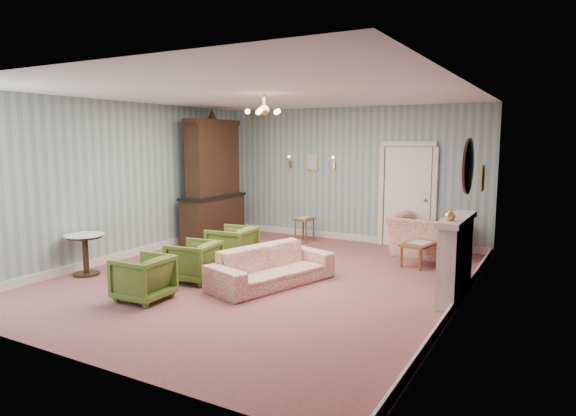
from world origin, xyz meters
The scene contains 27 objects.
floor centered at (0.00, 0.00, 0.00)m, with size 7.00×7.00×0.00m, color #995C59.
ceiling centered at (0.00, 0.00, 2.90)m, with size 7.00×7.00×0.00m, color white.
wall_back centered at (0.00, 3.50, 1.45)m, with size 6.00×6.00×0.00m, color gray.
wall_front centered at (0.00, -3.50, 1.45)m, with size 6.00×6.00×0.00m, color gray.
wall_left centered at (-3.00, 0.00, 1.45)m, with size 7.00×7.00×0.00m, color gray.
wall_right centered at (3.00, 0.00, 1.45)m, with size 7.00×7.00×0.00m, color gray.
wall_right_floral centered at (2.98, 0.00, 1.45)m, with size 7.00×7.00×0.00m, color #C26177.
door centered at (1.30, 3.46, 1.08)m, with size 1.12×0.12×2.16m, color white, non-canonical shape.
olive_chair_a centered at (-0.88, -1.77, 0.34)m, with size 0.67×0.63×0.69m, color #546F26.
olive_chair_b centered at (-0.88, -0.70, 0.35)m, with size 0.68×0.64×0.70m, color #546F26.
olive_chair_c centered at (-0.98, 0.47, 0.37)m, with size 0.73×0.68×0.75m, color #546F26.
sofa_chintz centered at (0.29, -0.27, 0.39)m, with size 2.02×0.59×0.79m, color #AC4645.
wingback_chair centered at (1.85, 2.80, 0.52)m, with size 1.19×0.77×1.04m, color #AC4645.
dresser centered at (-2.51, 1.92, 1.39)m, with size 0.58×1.67×2.79m, color black, non-canonical shape.
fireplace centered at (2.86, 0.40, 0.58)m, with size 0.30×1.40×1.16m, color beige, non-canonical shape.
mantel_vase centered at (2.84, 0.00, 1.23)m, with size 0.15×0.15×0.15m, color gold.
oval_mirror centered at (2.96, 0.40, 1.85)m, with size 0.04×0.76×0.84m, color white, non-canonical shape.
framed_print centered at (2.97, 1.75, 1.60)m, with size 0.04×0.34×0.42m, color gold, non-canonical shape.
coffee_table centered at (1.97, 2.03, 0.21)m, with size 0.45×0.81×0.41m, color brown, non-canonical shape.
side_table_black centered at (2.65, 1.16, 0.28)m, with size 0.37×0.37×0.56m, color black, non-canonical shape.
pedestal_table centered at (-2.65, -1.28, 0.34)m, with size 0.63×0.63×0.68m, color black, non-canonical shape.
nesting_table centered at (-0.76, 2.86, 0.28)m, with size 0.34×0.43×0.56m, color brown, non-canonical shape.
gilt_mirror_back centered at (-0.90, 3.46, 1.70)m, with size 0.28×0.06×0.36m, color gold, non-canonical shape.
sconce_left centered at (-1.45, 3.44, 1.70)m, with size 0.16×0.12×0.30m, color gold, non-canonical shape.
sconce_right centered at (-0.35, 3.44, 1.70)m, with size 0.16×0.12×0.30m, color gold, non-canonical shape.
chandelier centered at (0.00, 0.00, 2.63)m, with size 0.56×0.56×0.36m, color gold, non-canonical shape.
burgundy_cushion centered at (1.80, 2.65, 0.48)m, with size 0.38×0.10×0.38m, color maroon.
Camera 1 is at (4.12, -6.61, 2.20)m, focal length 31.09 mm.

